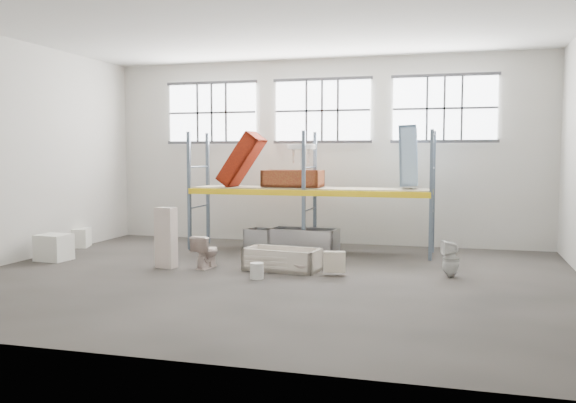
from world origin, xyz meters
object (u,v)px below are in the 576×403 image
(bucket, at_px, (257,271))
(rust_tub_flat, at_px, (293,178))
(cistern_tall, at_px, (166,238))
(blue_tub_upright, at_px, (408,156))
(carton_near, at_px, (54,247))
(steel_tub_right, at_px, (304,241))
(toilet_beige, at_px, (206,251))
(toilet_white, at_px, (451,259))
(steel_tub_left, at_px, (271,239))
(bathtub_beige, at_px, (282,259))

(bucket, bearing_deg, rust_tub_flat, 94.20)
(cistern_tall, relative_size, bucket, 4.16)
(blue_tub_upright, xyz_separation_m, carton_near, (-7.74, -3.13, -2.10))
(cistern_tall, height_order, steel_tub_right, cistern_tall)
(cistern_tall, bearing_deg, toilet_beige, 21.24)
(toilet_beige, relative_size, blue_tub_upright, 0.49)
(steel_tub_right, height_order, bucket, steel_tub_right)
(rust_tub_flat, xyz_separation_m, blue_tub_upright, (2.86, 0.18, 0.57))
(toilet_white, relative_size, carton_near, 1.05)
(carton_near, bearing_deg, toilet_beige, 0.95)
(steel_tub_right, bearing_deg, steel_tub_left, 153.20)
(toilet_white, relative_size, steel_tub_right, 0.44)
(steel_tub_right, xyz_separation_m, rust_tub_flat, (-0.39, 0.38, 1.52))
(rust_tub_flat, bearing_deg, steel_tub_left, 168.02)
(steel_tub_left, bearing_deg, carton_near, -144.23)
(toilet_beige, bearing_deg, blue_tub_upright, -135.16)
(cistern_tall, height_order, bucket, cistern_tall)
(steel_tub_left, bearing_deg, bathtub_beige, -68.33)
(toilet_white, xyz_separation_m, steel_tub_left, (-4.54, 2.60, -0.12))
(blue_tub_upright, relative_size, carton_near, 2.09)
(cistern_tall, distance_m, blue_tub_upright, 6.09)
(toilet_white, relative_size, steel_tub_left, 0.55)
(bathtub_beige, distance_m, blue_tub_upright, 4.29)
(steel_tub_left, distance_m, steel_tub_right, 1.13)
(bathtub_beige, distance_m, bucket, 1.02)
(cistern_tall, distance_m, toilet_white, 5.95)
(rust_tub_flat, xyz_separation_m, carton_near, (-4.89, -2.95, -1.52))
(bathtub_beige, xyz_separation_m, toilet_white, (3.43, 0.21, 0.13))
(steel_tub_right, distance_m, rust_tub_flat, 1.61)
(steel_tub_right, xyz_separation_m, blue_tub_upright, (2.46, 0.56, 2.09))
(bucket, xyz_separation_m, carton_near, (-5.16, 0.73, 0.14))
(toilet_beige, relative_size, toilet_white, 0.98)
(toilet_white, height_order, carton_near, toilet_white)
(cistern_tall, xyz_separation_m, rust_tub_flat, (1.98, 3.08, 1.17))
(rust_tub_flat, height_order, blue_tub_upright, blue_tub_upright)
(rust_tub_flat, bearing_deg, bathtub_beige, -79.38)
(bathtub_beige, bearing_deg, steel_tub_left, 118.62)
(toilet_beige, relative_size, steel_tub_left, 0.54)
(bathtub_beige, xyz_separation_m, carton_near, (-5.39, -0.27, 0.07))
(steel_tub_left, height_order, bucket, steel_tub_left)
(rust_tub_flat, bearing_deg, carton_near, -148.90)
(toilet_beige, distance_m, rust_tub_flat, 3.43)
(rust_tub_flat, height_order, carton_near, rust_tub_flat)
(steel_tub_left, relative_size, steel_tub_right, 0.81)
(toilet_white, distance_m, rust_tub_flat, 4.87)
(bathtub_beige, distance_m, cistern_tall, 2.55)
(rust_tub_flat, distance_m, bucket, 4.04)
(bathtub_beige, distance_m, steel_tub_left, 3.03)
(toilet_beige, height_order, cistern_tall, cistern_tall)
(blue_tub_upright, bearing_deg, toilet_white, -67.94)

